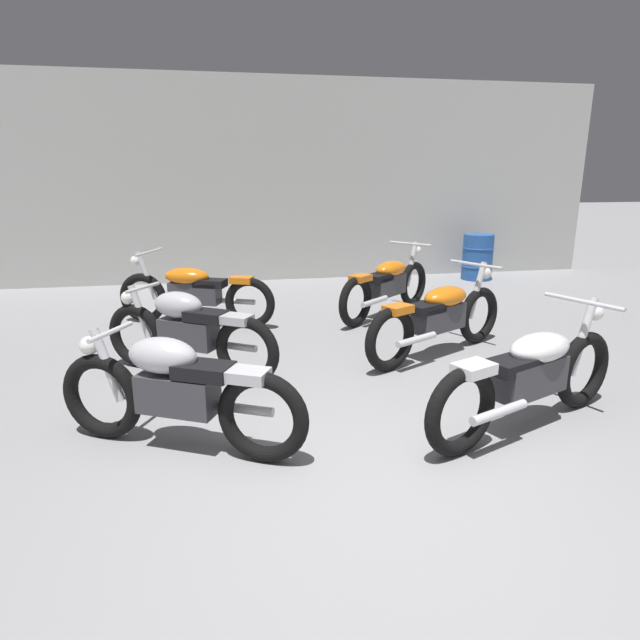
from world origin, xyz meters
The scene contains 9 objects.
ground_plane centered at (0.00, 0.00, 0.00)m, with size 60.00×60.00×0.00m, color gray.
back_wall centered at (0.00, 7.34, 1.80)m, with size 12.60×0.24×3.60m, color #B2B2AD.
motorcycle_left_row_0 centered at (-1.30, 0.93, 0.46)m, with size 1.81×0.98×0.88m.
motorcycle_left_row_1 centered at (-1.29, 2.45, 0.46)m, with size 1.72×1.15×0.88m.
motorcycle_left_row_2 centered at (-1.30, 4.31, 0.45)m, with size 2.06×1.00×0.97m.
motorcycle_right_row_0 centered at (1.38, 0.76, 0.45)m, with size 2.04×1.03×0.97m.
motorcycle_right_row_1 centered at (1.38, 2.55, 0.45)m, with size 1.96×1.16×0.97m.
motorcycle_right_row_2 centered at (1.35, 4.32, 0.45)m, with size 1.72×1.49×0.97m.
oil_drum centered at (3.82, 6.57, 0.43)m, with size 0.59×0.59×0.85m.
Camera 1 is at (-0.95, -2.77, 1.97)m, focal length 30.18 mm.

